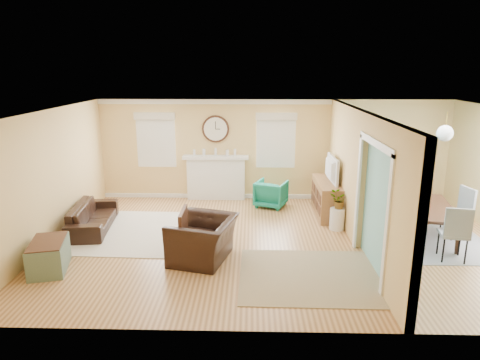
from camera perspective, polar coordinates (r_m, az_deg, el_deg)
name	(u,v)px	position (r m, az deg, el deg)	size (l,w,h in m)	color
floor	(280,242)	(8.66, 5.30, -8.25)	(9.00, 9.00, 0.00)	#905D32
wall_back	(274,150)	(11.16, 4.50, 4.00)	(9.00, 0.02, 2.60)	#E5BF72
wall_front	(297,240)	(5.40, 7.62, -7.99)	(9.00, 0.02, 2.60)	#E5BF72
wall_left	(50,178)	(9.11, -24.01, 0.29)	(0.02, 6.00, 2.60)	#E5BF72
ceiling	(283,111)	(8.01, 5.74, 9.13)	(9.00, 6.00, 0.02)	white
partition	(357,173)	(8.73, 15.34, 0.86)	(0.17, 6.00, 2.60)	#E5BF72
fireplace	(216,177)	(11.22, -3.21, 0.41)	(1.70, 0.30, 1.17)	white
wall_clock	(216,129)	(11.06, -3.27, 6.82)	(0.70, 0.07, 0.70)	#442516
window_left	(156,136)	(11.31, -11.15, 5.76)	(1.05, 0.13, 1.42)	white
window_right	(276,137)	(11.06, 4.81, 5.78)	(1.05, 0.13, 1.42)	white
pendant	(445,133)	(8.80, 25.65, 5.64)	(0.30, 0.30, 0.55)	gold
rug_cream	(155,232)	(9.28, -11.23, -6.81)	(2.95, 2.56, 0.02)	beige
rug_jute	(313,276)	(7.42, 9.72, -12.48)	(2.45, 2.00, 0.01)	tan
rug_grey	(424,236)	(9.69, 23.34, -6.85)	(2.20, 2.75, 0.01)	gray
sofa	(93,217)	(9.74, -19.03, -4.63)	(1.88, 0.74, 0.55)	black
eames_chair	(203,239)	(7.78, -4.93, -7.91)	(1.19, 1.04, 0.77)	black
green_chair	(271,194)	(10.69, 4.16, -1.83)	(0.71, 0.73, 0.66)	#126755
trunk	(49,256)	(8.11, -24.13, -9.18)	(0.77, 1.03, 0.53)	slate
credenza	(327,198)	(10.29, 11.57, -2.35)	(0.55, 1.61, 0.80)	olive
tv	(328,169)	(10.11, 11.67, 1.44)	(1.04, 0.14, 0.60)	black
garden_stool	(337,219)	(9.43, 12.82, -5.09)	(0.32, 0.32, 0.47)	white
potted_plant	(338,200)	(9.29, 12.97, -2.61)	(0.35, 0.30, 0.39)	#337F33
dining_table	(426,221)	(9.59, 23.54, -5.06)	(1.86, 1.04, 0.65)	#442516
dining_chair_n	(406,193)	(10.44, 21.24, -1.65)	(0.52, 0.52, 1.03)	gray
dining_chair_s	(454,228)	(8.57, 26.66, -5.71)	(0.53, 0.53, 1.04)	gray
dining_chair_w	(401,211)	(9.23, 20.65, -3.88)	(0.49, 0.49, 0.98)	white
dining_chair_e	(457,208)	(9.73, 26.97, -3.38)	(0.54, 0.54, 1.04)	gray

